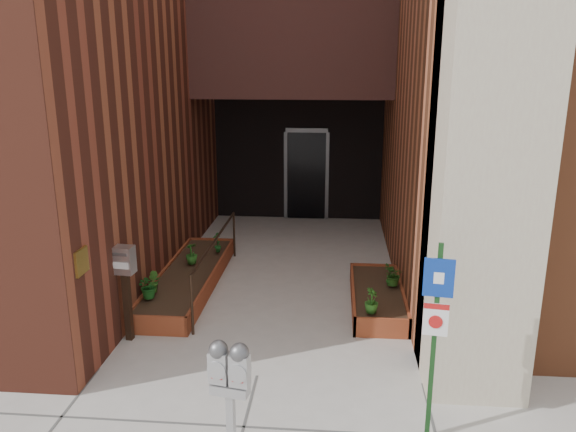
# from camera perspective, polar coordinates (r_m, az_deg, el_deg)

# --- Properties ---
(ground) EXTENTS (80.00, 80.00, 0.00)m
(ground) POSITION_cam_1_polar(r_m,az_deg,el_deg) (7.16, -3.18, -15.91)
(ground) COLOR #9E9991
(ground) RESTS_ON ground
(architecture) EXTENTS (20.00, 14.60, 10.00)m
(architecture) POSITION_cam_1_polar(r_m,az_deg,el_deg) (13.05, 0.16, 20.99)
(architecture) COLOR maroon
(architecture) RESTS_ON ground
(planter_left) EXTENTS (0.90, 3.60, 0.30)m
(planter_left) POSITION_cam_1_polar(r_m,az_deg,el_deg) (9.77, -10.03, -6.36)
(planter_left) COLOR maroon
(planter_left) RESTS_ON ground
(planter_right) EXTENTS (0.80, 2.20, 0.30)m
(planter_right) POSITION_cam_1_polar(r_m,az_deg,el_deg) (9.02, 9.04, -8.20)
(planter_right) COLOR maroon
(planter_right) RESTS_ON ground
(handrail) EXTENTS (0.04, 3.34, 0.90)m
(handrail) POSITION_cam_1_polar(r_m,az_deg,el_deg) (9.40, -7.33, -3.14)
(handrail) COLOR black
(handrail) RESTS_ON ground
(parking_meter) EXTENTS (0.36, 0.19, 1.54)m
(parking_meter) POSITION_cam_1_polar(r_m,az_deg,el_deg) (4.83, -5.95, -16.28)
(parking_meter) COLOR #A2A2A5
(parking_meter) RESTS_ON ground
(sign_post) EXTENTS (0.29, 0.08, 2.10)m
(sign_post) POSITION_cam_1_polar(r_m,az_deg,el_deg) (5.68, 14.74, -10.48)
(sign_post) COLOR #153A16
(sign_post) RESTS_ON ground
(payment_dropbox) EXTENTS (0.29, 0.23, 1.36)m
(payment_dropbox) POSITION_cam_1_polar(r_m,az_deg,el_deg) (7.88, -16.24, -5.60)
(payment_dropbox) COLOR black
(payment_dropbox) RESTS_ON ground
(shrub_left_a) EXTENTS (0.48, 0.48, 0.38)m
(shrub_left_a) POSITION_cam_1_polar(r_m,az_deg,el_deg) (8.69, -13.93, -6.88)
(shrub_left_a) COLOR #185419
(shrub_left_a) RESTS_ON planter_left
(shrub_left_b) EXTENTS (0.25, 0.25, 0.32)m
(shrub_left_b) POSITION_cam_1_polar(r_m,az_deg,el_deg) (8.90, -13.55, -6.51)
(shrub_left_b) COLOR #2D621C
(shrub_left_b) RESTS_ON planter_left
(shrub_left_c) EXTENTS (0.30, 0.30, 0.37)m
(shrub_left_c) POSITION_cam_1_polar(r_m,az_deg,el_deg) (9.96, -9.77, -3.75)
(shrub_left_c) COLOR #225A19
(shrub_left_c) RESTS_ON planter_left
(shrub_left_d) EXTENTS (0.28, 0.28, 0.39)m
(shrub_left_d) POSITION_cam_1_polar(r_m,az_deg,el_deg) (10.48, -7.18, -2.61)
(shrub_left_d) COLOR #19571D
(shrub_left_d) RESTS_ON planter_left
(shrub_right_a) EXTENTS (0.26, 0.26, 0.36)m
(shrub_right_a) POSITION_cam_1_polar(r_m,az_deg,el_deg) (8.05, 8.49, -8.50)
(shrub_right_a) COLOR #245A19
(shrub_right_a) RESTS_ON planter_right
(shrub_right_b) EXTENTS (0.24, 0.24, 0.32)m
(shrub_right_b) POSITION_cam_1_polar(r_m,az_deg,el_deg) (9.02, 10.31, -6.01)
(shrub_right_b) COLOR #205D1A
(shrub_right_b) RESTS_ON planter_right
(shrub_right_c) EXTENTS (0.40, 0.40, 0.35)m
(shrub_right_c) POSITION_cam_1_polar(r_m,az_deg,el_deg) (9.02, 10.67, -5.94)
(shrub_right_c) COLOR #235317
(shrub_right_c) RESTS_ON planter_right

